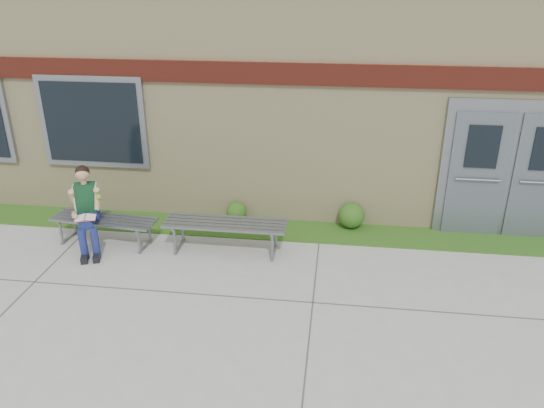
# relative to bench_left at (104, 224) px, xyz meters

# --- Properties ---
(ground) EXTENTS (80.00, 80.00, 0.00)m
(ground) POSITION_rel_bench_left_xyz_m (2.46, -1.78, -0.34)
(ground) COLOR #9E9E99
(ground) RESTS_ON ground
(grass_strip) EXTENTS (16.00, 0.80, 0.02)m
(grass_strip) POSITION_rel_bench_left_xyz_m (2.46, 0.82, -0.33)
(grass_strip) COLOR #1B4A13
(grass_strip) RESTS_ON ground
(school_building) EXTENTS (16.20, 6.22, 4.20)m
(school_building) POSITION_rel_bench_left_xyz_m (2.46, 4.20, 1.76)
(school_building) COLOR beige
(school_building) RESTS_ON ground
(bench_left) EXTENTS (1.75, 0.64, 0.45)m
(bench_left) POSITION_rel_bench_left_xyz_m (0.00, 0.00, 0.00)
(bench_left) COLOR slate
(bench_left) RESTS_ON ground
(bench_right) EXTENTS (1.93, 0.54, 0.50)m
(bench_right) POSITION_rel_bench_left_xyz_m (2.00, -0.00, 0.04)
(bench_right) COLOR slate
(bench_right) RESTS_ON ground
(girl) EXTENTS (0.61, 0.86, 1.36)m
(girl) POSITION_rel_bench_left_xyz_m (-0.16, -0.20, 0.36)
(girl) COLOR navy
(girl) RESTS_ON ground
(shrub_mid) EXTENTS (0.36, 0.36, 0.36)m
(shrub_mid) POSITION_rel_bench_left_xyz_m (1.96, 1.07, -0.15)
(shrub_mid) COLOR #1B4A13
(shrub_mid) RESTS_ON grass_strip
(shrub_east) EXTENTS (0.45, 0.45, 0.45)m
(shrub_east) POSITION_rel_bench_left_xyz_m (3.98, 1.07, -0.10)
(shrub_east) COLOR #1B4A13
(shrub_east) RESTS_ON grass_strip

